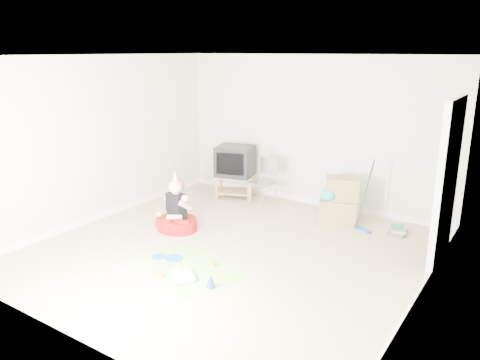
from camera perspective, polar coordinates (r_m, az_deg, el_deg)
The scene contains 16 objects.
ground at distance 6.52m, azimuth -1.23°, elevation -8.57°, with size 5.00×5.00×0.00m, color tan.
doorway_recess at distance 6.36m, azimuth 24.04°, elevation -0.77°, with size 0.02×0.90×2.05m, color black.
tv_stand at distance 8.68m, azimuth -0.59°, elevation -0.54°, with size 0.80×0.66×0.43m.
crt_tv at distance 8.57m, azimuth -0.59°, elevation 2.34°, with size 0.64×0.53×0.55m, color black.
folding_chair at distance 8.16m, azimuth 2.70°, elevation -0.35°, with size 0.46×0.44×0.88m.
cardboard_boxes at distance 7.60m, azimuth 12.01°, elevation -2.50°, with size 0.69×0.63×0.73m.
floor_mop at distance 7.33m, azimuth 14.89°, elevation -4.11°, with size 0.28×0.34×1.06m.
book_pile at distance 7.43m, azimuth 18.78°, elevation -5.85°, with size 0.24×0.30×0.13m.
seated_woman at distance 7.23m, azimuth -7.73°, elevation -4.46°, with size 0.74×0.74×0.95m.
party_mat at distance 6.07m, azimuth -6.40°, elevation -10.57°, with size 1.34×0.97×0.01m, color #FC35A8.
birthday_cake at distance 5.78m, azimuth -6.98°, elevation -11.58°, with size 0.37×0.35×0.14m.
blue_plate_near at distance 6.32m, azimuth -8.04°, elevation -9.40°, with size 0.24×0.24×0.01m, color blue.
blue_plate_far at distance 6.40m, azimuth -9.84°, elevation -9.18°, with size 0.19×0.19×0.01m, color blue.
orange_cup_near at distance 6.05m, azimuth -3.31°, elevation -10.14°, with size 0.06×0.06×0.07m, color orange.
orange_cup_far at distance 5.84m, azimuth -9.61°, elevation -11.30°, with size 0.07×0.07×0.08m, color orange.
blue_party_hat at distance 5.54m, azimuth -3.58°, elevation -12.17°, with size 0.11×0.11×0.17m, color blue.
Camera 1 is at (3.41, -4.87, 2.67)m, focal length 35.00 mm.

